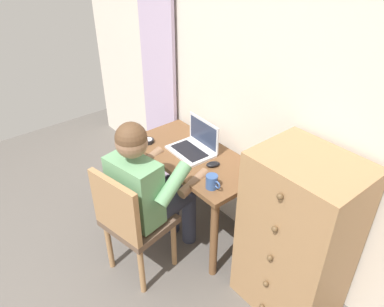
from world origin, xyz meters
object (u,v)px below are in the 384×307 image
at_px(dresser, 297,238).
at_px(person_seated, 149,186).
at_px(chair, 131,220).
at_px(coffee_mug, 212,182).
at_px(laptop, 195,145).
at_px(computer_mouse, 213,164).
at_px(desk, 194,169).
at_px(desk_clock, 148,141).

distance_m(dresser, person_seated, 1.01).
relative_size(chair, coffee_mug, 7.41).
distance_m(person_seated, coffee_mug, 0.43).
distance_m(laptop, computer_mouse, 0.25).
distance_m(desk, dresser, 0.94).
height_order(dresser, laptop, dresser).
xyz_separation_m(laptop, coffee_mug, (0.42, -0.21, -0.00)).
bearing_deg(person_seated, desk_clock, 146.88).
bearing_deg(coffee_mug, computer_mouse, 136.40).
bearing_deg(coffee_mug, person_seated, -138.10).
bearing_deg(coffee_mug, chair, -121.70).
relative_size(dresser, desk_clock, 12.60).
bearing_deg(person_seated, laptop, 102.19).
bearing_deg(computer_mouse, person_seated, -84.49).
height_order(desk, coffee_mug, coffee_mug).
height_order(computer_mouse, desk_clock, computer_mouse).
distance_m(desk, laptop, 0.19).
xyz_separation_m(desk, laptop, (-0.04, 0.04, 0.18)).
bearing_deg(desk_clock, chair, -45.04).
bearing_deg(person_seated, desk, 98.62).
distance_m(desk, computer_mouse, 0.25).
bearing_deg(desk_clock, person_seated, -33.12).
bearing_deg(dresser, computer_mouse, -177.60).
distance_m(computer_mouse, desk_clock, 0.59).
height_order(person_seated, laptop, person_seated).
bearing_deg(laptop, coffee_mug, -25.92).
height_order(chair, coffee_mug, chair).
relative_size(chair, laptop, 2.53).
xyz_separation_m(desk, dresser, (0.94, 0.04, -0.02)).
distance_m(dresser, computer_mouse, 0.76).
relative_size(laptop, desk_clock, 3.90).
distance_m(dresser, chair, 1.08).
height_order(desk, dresser, dresser).
xyz_separation_m(dresser, coffee_mug, (-0.56, -0.20, 0.20)).
relative_size(person_seated, computer_mouse, 12.07).
height_order(desk, desk_clock, desk_clock).
height_order(dresser, computer_mouse, dresser).
bearing_deg(chair, coffee_mug, 58.30).
bearing_deg(desk, chair, -81.18).
bearing_deg(dresser, coffee_mug, -159.89).
height_order(laptop, computer_mouse, laptop).
height_order(chair, computer_mouse, chair).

